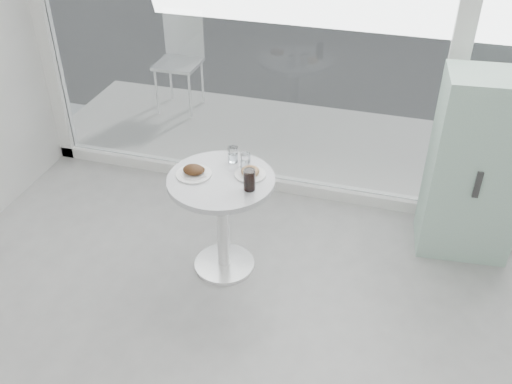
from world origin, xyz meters
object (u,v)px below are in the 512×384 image
(main_table, at_px, (222,205))
(water_tumbler_b, at_px, (245,162))
(plate_fritter, at_px, (194,171))
(cola_glass, at_px, (249,180))
(plate_donut, at_px, (250,173))
(water_tumbler_a, at_px, (233,155))
(mint_cabinet, at_px, (477,168))
(patio_chair, at_px, (181,54))

(main_table, bearing_deg, water_tumbler_b, 52.97)
(plate_fritter, bearing_deg, cola_glass, -8.88)
(water_tumbler_b, xyz_separation_m, cola_glass, (0.10, -0.23, 0.02))
(plate_donut, bearing_deg, main_table, -153.17)
(plate_donut, distance_m, cola_glass, 0.17)
(water_tumbler_a, height_order, cola_glass, cola_glass)
(main_table, distance_m, mint_cabinet, 1.81)
(patio_chair, xyz_separation_m, plate_donut, (1.43, -2.24, 0.16))
(mint_cabinet, relative_size, water_tumbler_b, 12.11)
(plate_donut, xyz_separation_m, water_tumbler_b, (-0.06, 0.07, 0.03))
(mint_cabinet, xyz_separation_m, cola_glass, (-1.43, -0.81, 0.14))
(main_table, xyz_separation_m, plate_fritter, (-0.18, -0.01, 0.25))
(mint_cabinet, distance_m, plate_fritter, 1.98)
(plate_donut, height_order, cola_glass, cola_glass)
(mint_cabinet, distance_m, plate_donut, 1.61)
(mint_cabinet, relative_size, cola_glass, 9.60)
(plate_fritter, relative_size, water_tumbler_b, 2.08)
(water_tumbler_a, bearing_deg, patio_chair, 121.12)
(main_table, height_order, cola_glass, cola_glass)
(main_table, distance_m, plate_donut, 0.31)
(mint_cabinet, bearing_deg, main_table, -161.32)
(plate_fritter, relative_size, cola_glass, 1.65)
(mint_cabinet, bearing_deg, patio_chair, 145.89)
(mint_cabinet, relative_size, plate_fritter, 5.83)
(mint_cabinet, height_order, water_tumbler_a, mint_cabinet)
(plate_fritter, bearing_deg, plate_donut, 15.42)
(mint_cabinet, bearing_deg, water_tumbler_a, -167.97)
(water_tumbler_a, bearing_deg, main_table, -92.98)
(cola_glass, bearing_deg, water_tumbler_a, 125.10)
(mint_cabinet, distance_m, cola_glass, 1.65)
(main_table, distance_m, cola_glass, 0.37)
(cola_glass, bearing_deg, water_tumbler_b, 113.19)
(mint_cabinet, bearing_deg, plate_donut, -161.65)
(main_table, distance_m, plate_fritter, 0.31)
(mint_cabinet, xyz_separation_m, plate_donut, (-1.47, -0.65, 0.09))
(cola_glass, bearing_deg, mint_cabinet, 29.56)
(water_tumbler_a, distance_m, cola_glass, 0.36)
(cola_glass, bearing_deg, patio_chair, 121.63)
(water_tumbler_b, height_order, cola_glass, cola_glass)
(patio_chair, relative_size, plate_donut, 4.85)
(main_table, distance_m, water_tumbler_b, 0.34)
(main_table, bearing_deg, water_tumbler_a, 87.02)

